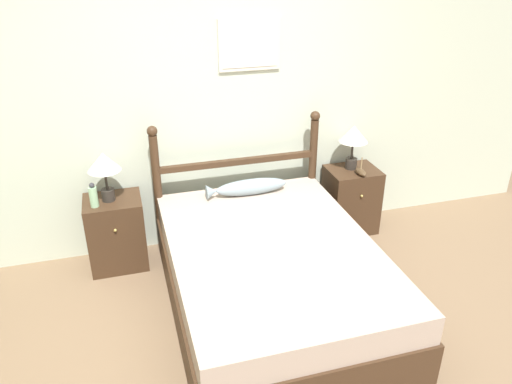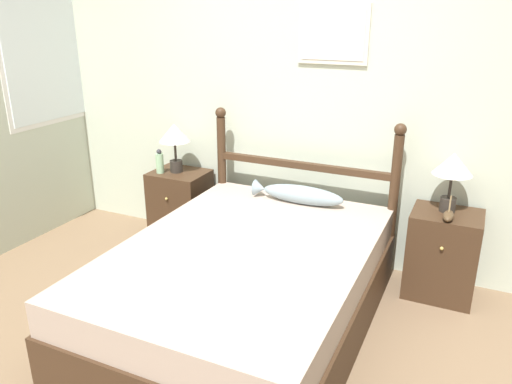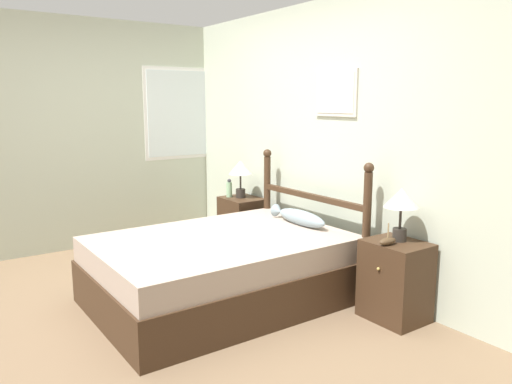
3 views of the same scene
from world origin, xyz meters
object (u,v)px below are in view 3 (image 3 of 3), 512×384
bed (221,270)px  table_lamp_left (240,170)px  table_lamp_right (401,202)px  nightstand_right (395,281)px  model_boat (388,241)px  bottle (229,189)px  nightstand_left (242,225)px  fish_pillow (299,217)px

bed → table_lamp_left: 1.55m
table_lamp_left → table_lamp_right: 2.13m
bed → table_lamp_right: 1.55m
nightstand_right → table_lamp_left: bearing=-179.9°
nightstand_right → model_boat: size_ratio=3.70×
model_boat → bottle: bearing=179.1°
nightstand_left → fish_pillow: bearing=-5.5°
table_lamp_right → bottle: table_lamp_right is taller
nightstand_right → bottle: bearing=-177.9°
bed → fish_pillow: size_ratio=2.95×
table_lamp_left → bottle: size_ratio=2.01×
bottle → model_boat: size_ratio=1.22×
bottle → fish_pillow: bearing=-1.1°
nightstand_left → table_lamp_left: 0.61m
nightstand_right → bottle: bottle is taller
bed → table_lamp_left: table_lamp_left is taller
nightstand_left → bottle: bearing=-147.2°
model_boat → bed: bearing=-143.5°
bed → fish_pillow: bearing=87.4°
nightstand_left → table_lamp_left: (-0.02, -0.00, 0.61)m
nightstand_right → fish_pillow: size_ratio=0.89×
nightstand_left → nightstand_right: 2.12m
nightstand_right → bottle: 2.28m
bed → nightstand_right: 1.40m
table_lamp_left → nightstand_left: bearing=7.6°
table_lamp_left → bed: bearing=-40.0°
nightstand_left → table_lamp_left: table_lamp_left is taller
table_lamp_left → bottle: bearing=-143.2°
bed → bottle: (-1.19, 0.83, 0.43)m
bed → model_boat: model_boat is taller
nightstand_right → table_lamp_left: 2.22m
bottle → nightstand_right: bearing=2.1°
model_boat → fish_pillow: bearing=179.3°
bottle → table_lamp_left: bearing=36.8°
bed → fish_pillow: (0.04, 0.80, 0.35)m
nightstand_left → nightstand_right: bearing=0.0°
bed → table_lamp_left: (-1.08, 0.91, 0.64)m
table_lamp_left → nightstand_right: bearing=0.1°
table_lamp_left → fish_pillow: size_ratio=0.59×
nightstand_left → fish_pillow: size_ratio=0.89×
table_lamp_right → fish_pillow: 1.06m
table_lamp_left → model_boat: bearing=-3.1°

